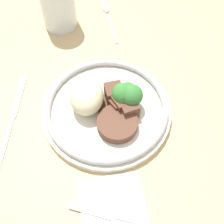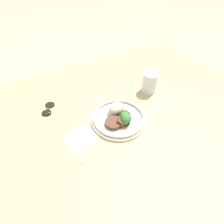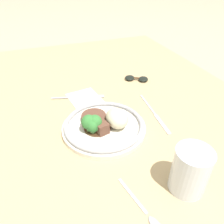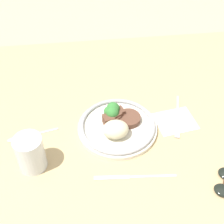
% 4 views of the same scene
% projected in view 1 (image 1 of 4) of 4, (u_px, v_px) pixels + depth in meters
% --- Properties ---
extents(ground_plane, '(8.00, 8.00, 0.00)m').
position_uv_depth(ground_plane, '(97.00, 136.00, 0.61)').
color(ground_plane, tan).
extents(dining_table, '(1.55, 1.07, 0.04)m').
position_uv_depth(dining_table, '(97.00, 132.00, 0.59)').
color(dining_table, tan).
rests_on(dining_table, ground).
extents(napkin, '(0.14, 0.12, 0.00)m').
position_uv_depth(napkin, '(114.00, 212.00, 0.49)').
color(napkin, silver).
rests_on(napkin, dining_table).
extents(plate, '(0.24, 0.24, 0.07)m').
position_uv_depth(plate, '(108.00, 106.00, 0.58)').
color(plate, silver).
rests_on(plate, dining_table).
extents(juice_glass, '(0.08, 0.08, 0.11)m').
position_uv_depth(juice_glass, '(58.00, 6.00, 0.68)').
color(juice_glass, '#F4AD19').
rests_on(juice_glass, dining_table).
extents(fork, '(0.06, 0.18, 0.00)m').
position_uv_depth(fork, '(116.00, 216.00, 0.49)').
color(fork, '#B7B7BC').
rests_on(fork, napkin).
extents(knife, '(0.22, 0.03, 0.00)m').
position_uv_depth(knife, '(12.00, 120.00, 0.58)').
color(knife, '#B7B7BC').
rests_on(knife, dining_table).
extents(spoon, '(0.15, 0.04, 0.01)m').
position_uv_depth(spoon, '(107.00, 11.00, 0.74)').
color(spoon, '#B7B7BC').
rests_on(spoon, dining_table).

